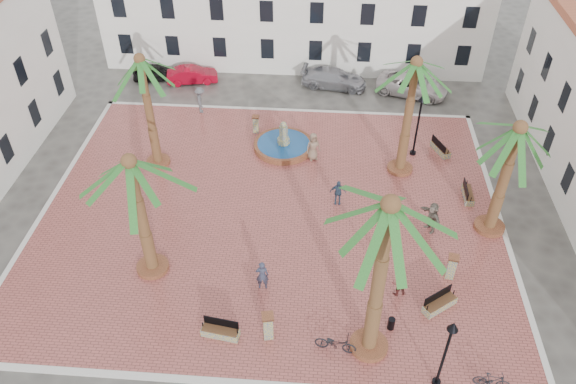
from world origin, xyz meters
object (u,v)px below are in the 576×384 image
Objects in this scene: cyclist_a at (262,275)px; car_silver at (334,78)px; lamppost_e at (420,115)px; bollard_n at (256,124)px; palm_ne at (415,76)px; bicycle_a at (336,343)px; car_red at (192,75)px; bench_ne at (440,149)px; pedestrian_north at (200,100)px; bicycle_b at (492,381)px; pedestrian_fountain_a at (313,147)px; fountain at (284,144)px; lamppost_s at (448,344)px; bollard_e at (452,266)px; palm_s at (388,224)px; pedestrian_east at (432,217)px; car_white at (412,85)px; bench_s at (221,331)px; cyclist_b at (399,282)px; car_black at (157,72)px; bench_se at (439,304)px; pedestrian_fountain_b at (338,192)px; bench_e at (468,194)px; litter_bin at (391,324)px; palm_sw at (132,177)px; palm_nw at (142,72)px; bollard_se at (268,326)px; palm_e at (516,142)px.

car_silver is at bearing -103.88° from cyclist_a.
bollard_n is at bearing 170.57° from lamppost_e.
palm_ne reaches higher than bicycle_a.
bicycle_a is 0.48× the size of car_red.
bench_ne is 16.90m from pedestrian_north.
pedestrian_fountain_a is (-8.14, 15.59, 0.49)m from bicycle_b.
lamppost_e is 10.85m from bollard_n.
fountain is at bearing -138.39° from pedestrian_north.
lamppost_s reaches higher than bollard_e.
palm_s reaches higher than car_silver.
pedestrian_east is at bearing 99.97° from bollard_e.
bollard_n is 0.72× the size of cyclist_a.
bicycle_b is at bearing -156.63° from car_red.
car_white is at bearing 29.64° from bollard_n.
cyclist_b reaches higher than bench_s.
car_black is (-10.72, 8.75, 0.20)m from fountain.
lamppost_s reaches higher than bench_se.
pedestrian_fountain_b is at bearing 110.71° from lamppost_s.
fountain is 2.03× the size of pedestrian_north.
litter_bin is (-5.10, -9.74, 0.07)m from bench_e.
cyclist_a is at bearing 56.39° from bicycle_a.
palm_s is 9.18m from bollard_e.
lamppost_s is 2.58× the size of cyclist_b.
bench_s is 0.97× the size of bicycle_a.
litter_bin is 6.51m from cyclist_a.
pedestrian_north is at bearing 123.39° from pedestrian_fountain_a.
car_red is (-2.03, 19.65, -5.52)m from palm_sw.
pedestrian_north is (-16.37, 20.67, 0.50)m from bicycle_b.
pedestrian_fountain_b is (-3.89, -3.50, -5.72)m from palm_ne.
bench_s is 14.35m from pedestrian_fountain_a.
bench_se is 13.25m from pedestrian_fountain_a.
bollard_n is (-9.89, 18.35, -2.15)m from lamppost_s.
pedestrian_fountain_a is at bearing 107.86° from litter_bin.
fountain is 2.34× the size of bench_e.
car_black is (-2.91, 10.98, -5.92)m from palm_nw.
bollard_se is at bearing -175.75° from pedestrian_north.
cyclist_b reaches higher than bench_ne.
palm_sw reaches higher than bollard_e.
pedestrian_east is at bearing 85.12° from lamppost_s.
pedestrian_fountain_b is at bearing 137.28° from bollard_e.
car_red is (-8.37, 23.33, -0.29)m from bollard_se.
lamppost_e is 6.85m from pedestrian_fountain_a.
bench_e is at bearing -25.32° from bicycle_a.
fountain is 0.56× the size of palm_e.
pedestrian_fountain_b is at bearing 38.37° from bicycle_b.
car_white is (14.88, 19.16, -5.42)m from palm_sw.
bench_s is (-13.64, -8.17, -5.52)m from palm_e.
bench_s is at bearing -42.31° from palm_sw.
fountain is 15.22m from litter_bin.
car_white is (-1.04, 24.66, 0.12)m from bicycle_b.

